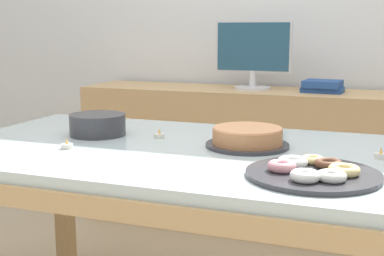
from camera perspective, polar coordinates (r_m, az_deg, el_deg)
The scene contains 12 objects.
wall_back at distance 3.25m, azimuth 9.85°, elevation 13.31°, with size 8.00×0.10×2.60m, color silver.
dining_table at distance 1.82m, azimuth -0.09°, elevation -4.71°, with size 1.73×0.97×0.74m.
sideboard at distance 3.04m, azimuth 8.25°, elevation -3.53°, with size 2.15×0.44×0.80m.
computer_monitor at distance 2.98m, azimuth 6.52°, elevation 7.73°, with size 0.42×0.20×0.38m.
book_stack at distance 2.92m, azimuth 13.76°, elevation 4.35°, with size 0.22×0.19×0.06m.
cake_chocolate_round at distance 1.82m, azimuth 5.93°, elevation -1.04°, with size 0.28×0.28×0.07m.
pastry_platter at distance 1.48m, azimuth 12.77°, elevation -4.60°, with size 0.36×0.36×0.04m.
plate_stack at distance 2.04m, azimuth -10.03°, elevation 0.36°, with size 0.21×0.21×0.08m.
tealight_left_edge at distance 2.13m, azimuth 6.17°, elevation 0.09°, with size 0.04×0.04×0.04m.
tealight_right_edge at distance 1.96m, azimuth -3.50°, elevation -0.78°, with size 0.04×0.04×0.04m.
tealight_near_cakes at distance 1.83m, azimuth -13.19°, elevation -1.84°, with size 0.04×0.04×0.04m.
tealight_centre at distance 1.75m, azimuth 19.50°, elevation -2.76°, with size 0.04×0.04×0.04m.
Camera 1 is at (0.62, -1.64, 1.13)m, focal length 50.00 mm.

